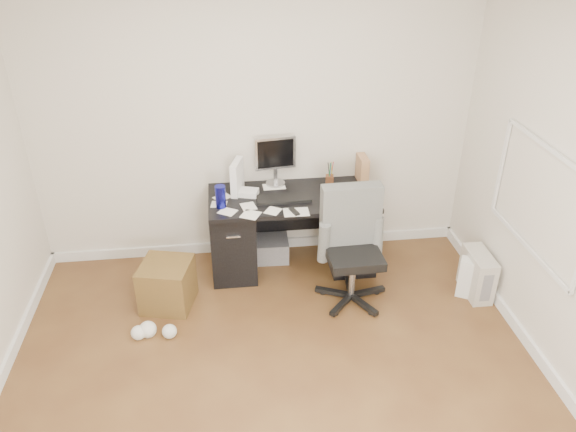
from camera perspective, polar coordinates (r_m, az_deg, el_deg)
name	(u,v)px	position (r m, az deg, el deg)	size (l,w,h in m)	color
ground	(280,400)	(4.15, -0.83, -18.21)	(4.00, 4.00, 0.00)	#4B2D18
room_shell	(283,187)	(3.16, -0.52, 2.93)	(4.02, 4.02, 2.71)	beige
desk	(292,229)	(5.21, 0.43, -1.37)	(1.50, 0.70, 0.75)	black
loose_papers	(271,200)	(4.97, -1.77, 1.66)	(1.10, 0.60, 0.00)	silver
lcd_monitor	(275,161)	(5.15, -1.31, 5.63)	(0.38, 0.22, 0.48)	#AEAEB2
keyboard	(284,199)	(4.96, -0.42, 1.77)	(0.48, 0.16, 0.03)	black
computer_mouse	(342,191)	(5.07, 5.55, 2.54)	(0.06, 0.06, 0.06)	#AEAEB2
travel_mug	(221,197)	(4.84, -6.87, 1.96)	(0.09, 0.09, 0.20)	navy
white_binder	(237,177)	(5.05, -5.20, 3.97)	(0.12, 0.27, 0.31)	white
magazine_file	(362,169)	(5.31, 7.56, 4.78)	(0.11, 0.21, 0.25)	#A3724F
pen_cup	(330,174)	(5.21, 4.26, 4.30)	(0.09, 0.09, 0.22)	#542E18
yellow_book	(357,193)	(5.08, 7.07, 2.29)	(0.17, 0.21, 0.04)	yellow
paper_remote	(296,211)	(4.77, 0.84, 0.48)	(0.22, 0.17, 0.02)	silver
office_chair	(354,250)	(4.73, 6.72, -3.41)	(0.58, 0.58, 1.03)	#4A4D4B
pc_tower	(477,274)	(5.22, 18.68, -5.60)	(0.18, 0.40, 0.40)	#B0AA9F
shopping_bag	(474,279)	(5.19, 18.38, -6.09)	(0.27, 0.19, 0.36)	silver
wicker_basket	(167,284)	(4.93, -12.18, -6.81)	(0.41, 0.41, 0.41)	#493315
desk_printer	(270,249)	(5.47, -1.88, -3.35)	(0.36, 0.29, 0.21)	slate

